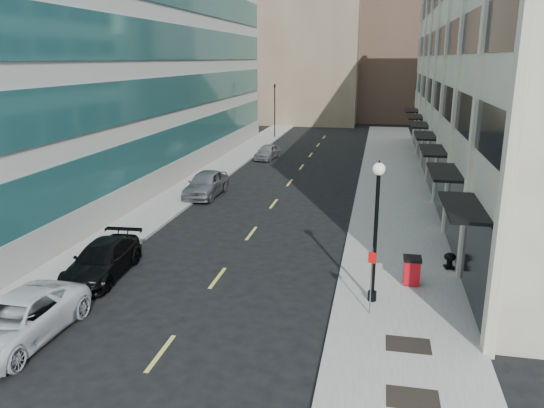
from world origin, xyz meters
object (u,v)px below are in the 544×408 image
at_px(traffic_signal, 275,88).
at_px(urn_planter, 450,259).
at_px(car_grey_sedan, 267,152).
at_px(trash_bin, 412,270).
at_px(car_silver_sedan, 206,184).
at_px(sign_post, 372,272).
at_px(car_black_pickup, 102,260).
at_px(lamppost, 376,220).
at_px(car_white_van, 16,321).

bearing_deg(traffic_signal, urn_planter, -67.98).
xyz_separation_m(car_grey_sedan, trash_bin, (11.49, -26.34, 0.10)).
xyz_separation_m(car_silver_sedan, sign_post, (11.14, -15.25, 0.88)).
relative_size(traffic_signal, sign_post, 2.83).
distance_m(car_black_pickup, urn_planter, 14.80).
bearing_deg(car_black_pickup, sign_post, -11.54).
bearing_deg(trash_bin, car_silver_sedan, 135.41).
distance_m(lamppost, sign_post, 1.90).
relative_size(trash_bin, lamppost, 0.21).
relative_size(car_grey_sedan, sign_post, 1.59).
bearing_deg(car_black_pickup, urn_planter, 9.52).
bearing_deg(car_silver_sedan, trash_bin, -43.19).
height_order(trash_bin, lamppost, lamppost).
distance_m(car_grey_sedan, sign_post, 30.91).
height_order(car_silver_sedan, car_grey_sedan, car_silver_sedan).
bearing_deg(car_black_pickup, car_white_van, -93.80).
bearing_deg(trash_bin, sign_post, -118.65).
bearing_deg(car_white_van, traffic_signal, 92.37).
bearing_deg(trash_bin, traffic_signal, 108.39).
height_order(car_black_pickup, car_grey_sedan, car_black_pickup).
relative_size(lamppost, urn_planter, 7.62).
bearing_deg(car_white_van, urn_planter, 33.31).
relative_size(traffic_signal, car_black_pickup, 1.41).
bearing_deg(car_silver_sedan, sign_post, -52.88).
bearing_deg(traffic_signal, lamppost, -73.88).
bearing_deg(trash_bin, car_white_van, -151.84).
bearing_deg(sign_post, traffic_signal, 121.49).
distance_m(car_black_pickup, sign_post, 11.29).
bearing_deg(lamppost, car_black_pickup, 177.77).
relative_size(car_silver_sedan, urn_planter, 7.09).
bearing_deg(car_silver_sedan, traffic_signal, 92.46).
xyz_separation_m(car_silver_sedan, car_grey_sedan, (1.21, 14.00, -0.18)).
height_order(trash_bin, sign_post, sign_post).
distance_m(traffic_signal, car_black_pickup, 41.05).
distance_m(car_white_van, urn_planter, 16.94).
bearing_deg(urn_planter, car_grey_sedan, 118.46).
relative_size(car_black_pickup, trash_bin, 4.33).
distance_m(car_silver_sedan, urn_planter, 17.72).
height_order(traffic_signal, trash_bin, traffic_signal).
bearing_deg(sign_post, car_grey_sedan, 124.58).
height_order(car_black_pickup, trash_bin, car_black_pickup).
bearing_deg(sign_post, car_white_van, -144.38).
xyz_separation_m(car_silver_sedan, urn_planter, (14.40, -10.33, -0.27)).
bearing_deg(car_white_van, lamppost, 25.93).
bearing_deg(urn_planter, sign_post, -123.53).
bearing_deg(sign_post, car_silver_sedan, 141.97).
relative_size(car_black_pickup, urn_planter, 7.03).
relative_size(traffic_signal, car_grey_sedan, 1.77).
height_order(lamppost, sign_post, lamppost).
bearing_deg(car_silver_sedan, car_black_pickup, -89.02).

